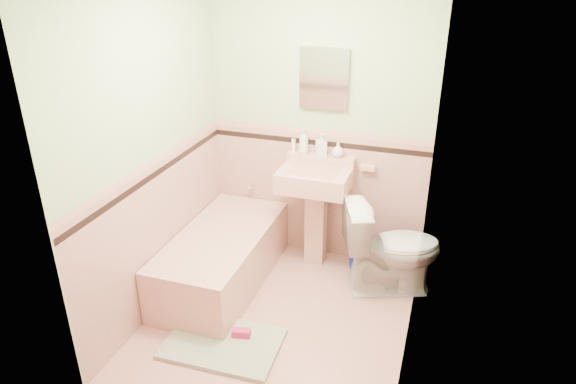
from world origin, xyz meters
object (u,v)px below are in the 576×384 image
(soap_bottle_mid, at_px, (321,144))
(toilet, at_px, (392,248))
(sink, at_px, (314,218))
(medicine_cabinet, at_px, (324,78))
(bucket, at_px, (360,257))
(shoe, at_px, (241,333))
(soap_bottle_left, at_px, (304,141))
(bathtub, at_px, (222,259))
(soap_bottle_right, at_px, (338,150))

(soap_bottle_mid, relative_size, toilet, 0.24)
(sink, xyz_separation_m, soap_bottle_mid, (-0.00, 0.18, 0.64))
(sink, bearing_deg, soap_bottle_mid, 90.70)
(medicine_cabinet, height_order, bucket, medicine_cabinet)
(sink, distance_m, toilet, 0.75)
(sink, relative_size, shoe, 6.89)
(bucket, relative_size, shoe, 1.63)
(soap_bottle_left, bearing_deg, soap_bottle_mid, 0.00)
(bathtub, xyz_separation_m, bucket, (1.10, 0.60, -0.11))
(soap_bottle_left, bearing_deg, shoe, -92.78)
(bathtub, relative_size, toilet, 1.83)
(bucket, bearing_deg, soap_bottle_right, 157.72)
(soap_bottle_left, distance_m, bucket, 1.19)
(soap_bottle_right, bearing_deg, medicine_cabinet, 168.74)
(bathtub, xyz_separation_m, soap_bottle_mid, (0.68, 0.71, 0.90))
(medicine_cabinet, distance_m, soap_bottle_right, 0.63)
(medicine_cabinet, bearing_deg, soap_bottle_right, -11.26)
(bathtub, height_order, soap_bottle_left, soap_bottle_left)
(bathtub, bearing_deg, soap_bottle_mid, 46.33)
(soap_bottle_left, height_order, bucket, soap_bottle_left)
(soap_bottle_mid, xyz_separation_m, toilet, (0.73, -0.36, -0.71))
(bathtub, bearing_deg, toilet, 14.00)
(toilet, relative_size, bucket, 3.60)
(soap_bottle_left, xyz_separation_m, bucket, (0.59, -0.11, -1.02))
(medicine_cabinet, bearing_deg, soap_bottle_left, -169.54)
(medicine_cabinet, height_order, soap_bottle_right, medicine_cabinet)
(bathtub, height_order, sink, sink)
(bathtub, relative_size, soap_bottle_mid, 7.58)
(medicine_cabinet, height_order, soap_bottle_left, medicine_cabinet)
(medicine_cabinet, relative_size, bucket, 2.24)
(sink, height_order, soap_bottle_left, soap_bottle_left)
(soap_bottle_right, bearing_deg, shoe, -105.52)
(sink, relative_size, soap_bottle_right, 7.28)
(bathtub, distance_m, sink, 0.90)
(shoe, bearing_deg, sink, 66.27)
(soap_bottle_mid, bearing_deg, medicine_cabinet, 85.84)
(soap_bottle_mid, bearing_deg, soap_bottle_right, 0.00)
(soap_bottle_right, relative_size, toilet, 0.16)
(bathtub, height_order, bucket, bathtub)
(medicine_cabinet, height_order, shoe, medicine_cabinet)
(toilet, bearing_deg, medicine_cabinet, 40.33)
(soap_bottle_mid, bearing_deg, bathtub, -133.67)
(toilet, height_order, bucket, toilet)
(soap_bottle_left, distance_m, toilet, 1.20)
(medicine_cabinet, bearing_deg, sink, -90.00)
(toilet, distance_m, shoe, 1.43)
(soap_bottle_mid, distance_m, shoe, 1.75)
(bathtub, height_order, toilet, toilet)
(bucket, bearing_deg, toilet, -39.31)
(soap_bottle_mid, xyz_separation_m, shoe, (-0.23, -1.37, -1.06))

